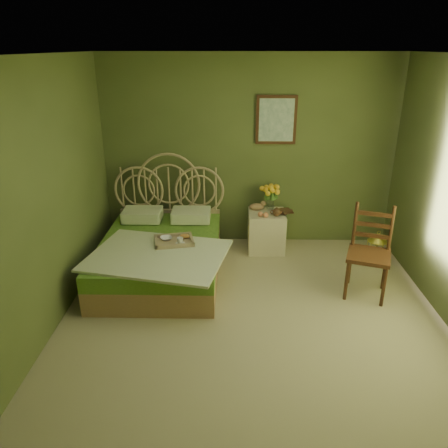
{
  "coord_description": "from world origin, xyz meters",
  "views": [
    {
      "loc": [
        -0.21,
        -3.67,
        2.67
      ],
      "look_at": [
        -0.31,
        1.0,
        0.75
      ],
      "focal_mm": 35.0,
      "sensor_mm": 36.0,
      "label": 1
    }
  ],
  "objects_px": {
    "chair": "(368,246)",
    "nightstand": "(267,226)",
    "birdcage": "(377,248)",
    "bed": "(161,252)"
  },
  "relations": [
    {
      "from": "chair",
      "to": "nightstand",
      "type": "bearing_deg",
      "value": 152.51
    },
    {
      "from": "chair",
      "to": "birdcage",
      "type": "height_order",
      "value": "chair"
    },
    {
      "from": "bed",
      "to": "chair",
      "type": "relative_size",
      "value": 2.05
    },
    {
      "from": "bed",
      "to": "chair",
      "type": "height_order",
      "value": "bed"
    },
    {
      "from": "bed",
      "to": "nightstand",
      "type": "height_order",
      "value": "bed"
    },
    {
      "from": "bed",
      "to": "chair",
      "type": "bearing_deg",
      "value": -8.72
    },
    {
      "from": "nightstand",
      "to": "chair",
      "type": "xyz_separation_m",
      "value": [
        1.05,
        -1.11,
        0.22
      ]
    },
    {
      "from": "nightstand",
      "to": "chair",
      "type": "height_order",
      "value": "chair"
    },
    {
      "from": "chair",
      "to": "birdcage",
      "type": "relative_size",
      "value": 2.69
    },
    {
      "from": "bed",
      "to": "birdcage",
      "type": "bearing_deg",
      "value": 8.12
    }
  ]
}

